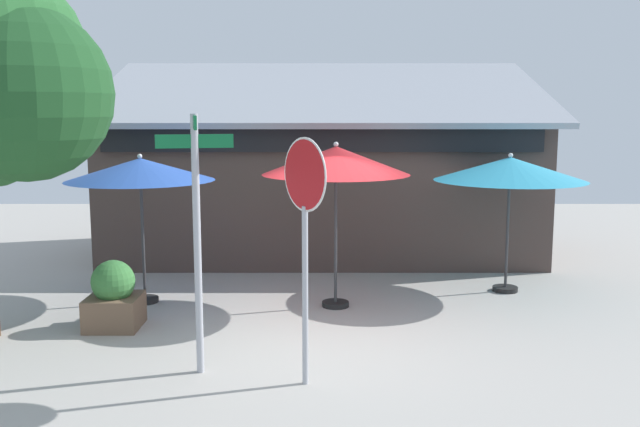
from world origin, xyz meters
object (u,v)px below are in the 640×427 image
Objects in this scene: street_sign_post at (199,217)px; patio_umbrella_royal_blue_left at (143,170)px; stop_sign at (308,212)px; sidewalk_planter at (117,297)px; patio_umbrella_crimson_center at (339,161)px; patio_umbrella_teal_right at (513,170)px.

street_sign_post is 1.27× the size of patio_umbrella_royal_blue_left.
stop_sign is 3.90m from sidewalk_planter.
stop_sign is 1.08× the size of patio_umbrella_crimson_center.
patio_umbrella_royal_blue_left is 2.22m from sidewalk_planter.
patio_umbrella_royal_blue_left is 6.25m from patio_umbrella_teal_right.
stop_sign is (1.30, -0.37, 0.12)m from street_sign_post.
sidewalk_planter is (-1.56, 1.75, -1.47)m from street_sign_post.
patio_umbrella_teal_right is at bearing 18.16° from sidewalk_planter.
sidewalk_planter is (-3.28, -1.11, -1.92)m from patio_umbrella_crimson_center.
patio_umbrella_teal_right is (6.21, 0.71, -0.05)m from patio_umbrella_royal_blue_left.
stop_sign is 1.17× the size of patio_umbrella_royal_blue_left.
patio_umbrella_teal_right is 2.58× the size of sidewalk_planter.
patio_umbrella_royal_blue_left is 2.45× the size of sidewalk_planter.
street_sign_post is 1.20× the size of patio_umbrella_teal_right.
patio_umbrella_crimson_center is 3.19m from patio_umbrella_teal_right.
patio_umbrella_teal_right is at bearing 6.50° from patio_umbrella_royal_blue_left.
street_sign_post reaches higher than patio_umbrella_crimson_center.
patio_umbrella_crimson_center is at bearing 82.50° from stop_sign.
stop_sign is at bearing -51.68° from patio_umbrella_royal_blue_left.
patio_umbrella_crimson_center is at bearing -4.61° from patio_umbrella_royal_blue_left.
sidewalk_planter is at bearing -161.36° from patio_umbrella_crimson_center.
street_sign_post is 1.35m from stop_sign.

